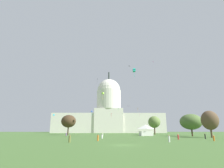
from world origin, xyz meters
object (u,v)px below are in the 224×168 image
object	(u,v)px
person_white_back_right	(169,139)
kite_turquoise_mid	(134,70)
person_red_mid_left	(178,137)
kite_violet_low	(128,107)
kite_gold_mid	(131,98)
event_tent	(146,130)
kite_cyan_low	(54,115)
kite_green_mid	(118,108)
kite_blue_low	(92,112)
person_orange_edge_east	(214,138)
person_orange_near_tree_east	(98,138)
person_olive_front_left	(70,139)
person_purple_lawn_far_left	(66,134)
person_white_edge_west	(102,136)
tree_west_near	(69,121)
kite_yellow_low	(82,116)
kite_lime_mid	(103,93)
tree_east_far	(191,122)
person_black_back_left	(205,136)
tree_east_mid	(210,120)
tree_east_near	(154,122)
capitol_building	(109,114)
kite_black_high	(97,80)
kite_red_low	(111,114)
kite_white_low	(123,114)
kite_magenta_high	(101,88)
kite_black_mid	(128,67)
kite_magenta_high_b	(153,63)
kite_pink_low	(139,112)
kite_orange_low	(138,109)

from	to	relation	value
person_white_back_right	kite_turquoise_mid	size ratio (longest dim) A/B	0.41
person_red_mid_left	kite_violet_low	world-z (taller)	kite_violet_low
person_red_mid_left	kite_gold_mid	world-z (taller)	kite_gold_mid
person_red_mid_left	event_tent	bearing A→B (deg)	155.43
kite_violet_low	kite_cyan_low	world-z (taller)	kite_violet_low
event_tent	person_white_back_right	distance (m)	52.92
kite_green_mid	kite_blue_low	world-z (taller)	kite_green_mid
person_orange_edge_east	person_orange_near_tree_east	size ratio (longest dim) A/B	0.91
kite_violet_low	event_tent	bearing A→B (deg)	105.94
person_olive_front_left	kite_cyan_low	distance (m)	43.85
person_purple_lawn_far_left	person_olive_front_left	bearing A→B (deg)	160.59
person_white_edge_west	kite_blue_low	bearing A→B (deg)	120.74
tree_west_near	kite_blue_low	size ratio (longest dim) A/B	4.72
person_white_edge_west	kite_yellow_low	bearing A→B (deg)	120.76
person_white_back_right	kite_lime_mid	bearing A→B (deg)	-50.01
kite_blue_low	kite_green_mid	bearing A→B (deg)	53.37
tree_west_near	person_white_back_right	bearing A→B (deg)	-61.02
tree_east_far	person_black_back_left	xyz separation A→B (m)	(-9.05, -29.27, -5.88)
tree_east_mid	kite_blue_low	size ratio (longest dim) A/B	3.68
tree_west_near	event_tent	bearing A→B (deg)	-22.67
tree_east_near	person_orange_near_tree_east	bearing A→B (deg)	-113.30
capitol_building	kite_turquoise_mid	world-z (taller)	capitol_building
person_orange_edge_east	capitol_building	bearing A→B (deg)	-168.57
tree_east_far	kite_cyan_low	distance (m)	64.51
kite_black_high	kite_red_low	bearing A→B (deg)	-6.87
person_orange_edge_east	event_tent	bearing A→B (deg)	-168.36
event_tent	kite_blue_low	world-z (taller)	kite_blue_low
person_orange_edge_east	kite_black_high	xyz separation A→B (m)	(-35.68, 75.88, 37.14)
kite_black_high	kite_green_mid	distance (m)	59.99
kite_lime_mid	kite_blue_low	size ratio (longest dim) A/B	1.65
tree_west_near	capitol_building	bearing A→B (deg)	76.99
person_white_edge_west	kite_white_low	size ratio (longest dim) A/B	0.61
capitol_building	kite_red_low	size ratio (longest dim) A/B	39.08
capitol_building	tree_east_mid	distance (m)	157.42
kite_yellow_low	kite_cyan_low	xyz separation A→B (m)	(3.78, -112.10, -7.84)
event_tent	kite_blue_low	xyz separation A→B (m)	(-28.55, 1.94, 9.73)
kite_magenta_high	kite_violet_low	distance (m)	118.04
person_purple_lawn_far_left	person_white_edge_west	size ratio (longest dim) A/B	1.09
person_white_edge_west	kite_gold_mid	distance (m)	111.23
kite_violet_low	kite_black_mid	xyz separation A→B (m)	(0.14, -6.62, 17.25)
kite_magenta_high_b	person_white_back_right	bearing A→B (deg)	100.01
tree_east_far	kite_red_low	distance (m)	65.22
person_orange_edge_east	kite_pink_low	size ratio (longest dim) A/B	0.44
kite_cyan_low	kite_white_low	world-z (taller)	kite_white_low
person_orange_edge_east	person_white_edge_west	bearing A→B (deg)	-114.10
person_white_edge_west	kite_violet_low	world-z (taller)	kite_violet_low
tree_west_near	kite_orange_low	distance (m)	46.60
kite_yellow_low	kite_magenta_high_b	distance (m)	94.90
kite_gold_mid	kite_turquoise_mid	bearing A→B (deg)	152.31
tree_west_near	kite_lime_mid	size ratio (longest dim) A/B	2.85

